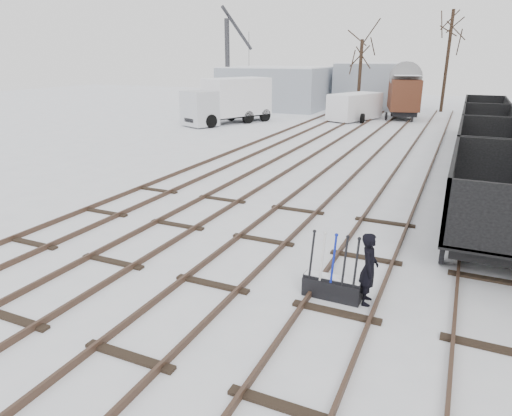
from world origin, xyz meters
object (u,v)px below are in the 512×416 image
at_px(lorry, 229,100).
at_px(worker, 369,269).
at_px(ground_frame, 332,286).
at_px(panel_van, 355,106).
at_px(box_van_wagon, 404,93).
at_px(freight_wagon_a, 493,211).
at_px(crane, 229,83).

bearing_deg(lorry, worker, -31.54).
relative_size(ground_frame, panel_van, 0.27).
distance_m(box_van_wagon, panel_van, 4.49).
bearing_deg(freight_wagon_a, crane, 129.72).
relative_size(freight_wagon_a, crane, 0.65).
bearing_deg(crane, lorry, -57.32).
height_order(worker, box_van_wagon, box_van_wagon).
height_order(worker, crane, crane).
height_order(freight_wagon_a, crane, crane).
bearing_deg(panel_van, ground_frame, -56.09).
height_order(worker, freight_wagon_a, freight_wagon_a).
relative_size(lorry, panel_van, 1.47).
height_order(ground_frame, lorry, lorry).
xyz_separation_m(ground_frame, panel_van, (-6.31, 29.47, 0.86)).
xyz_separation_m(ground_frame, freight_wagon_a, (3.27, 4.93, 0.69)).
distance_m(ground_frame, worker, 0.92).
bearing_deg(ground_frame, freight_wagon_a, 57.32).
height_order(ground_frame, freight_wagon_a, freight_wagon_a).
bearing_deg(lorry, box_van_wagon, 59.50).
xyz_separation_m(freight_wagon_a, crane, (-23.00, 27.68, 1.56)).
bearing_deg(box_van_wagon, worker, -96.25).
bearing_deg(crane, box_van_wagon, 3.47).
distance_m(panel_van, crane, 13.85).
distance_m(worker, box_van_wagon, 32.25).
distance_m(freight_wagon_a, box_van_wagon, 27.89).
xyz_separation_m(panel_van, crane, (-13.42, 3.14, 1.38)).
xyz_separation_m(box_van_wagon, crane, (-16.91, 0.49, 0.40)).
bearing_deg(panel_van, box_van_wagon, 59.06).
distance_m(ground_frame, box_van_wagon, 32.30).
bearing_deg(box_van_wagon, freight_wagon_a, -89.98).
bearing_deg(panel_van, crane, -171.34).
distance_m(lorry, crane, 10.19).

